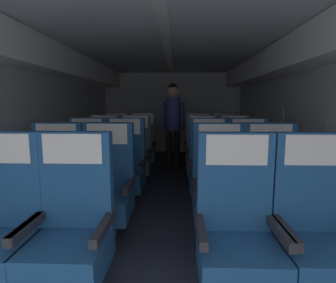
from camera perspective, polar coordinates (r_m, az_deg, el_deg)
The scene contains 22 objects.
ground at distance 3.81m, azimuth -0.26°, elevation -11.97°, with size 3.83×7.54×0.02m, color #2D3342.
fuselage_shell at distance 3.84m, azimuth -0.09°, elevation 12.23°, with size 3.71×7.19×2.14m.
seat_a_left_aisle at distance 1.96m, azimuth -20.02°, elevation -17.63°, with size 0.53×0.51×1.11m.
seat_a_right_aisle at distance 2.05m, azimuth 29.19°, elevation -17.07°, with size 0.53×0.51×1.11m.
seat_a_right_window at distance 1.87m, azimuth 14.48°, elevation -18.72°, with size 0.53×0.51×1.11m.
seat_b_left_window at distance 2.88m, azimuth -22.93°, elevation -9.42°, with size 0.53×0.51×1.11m.
seat_b_left_aisle at distance 2.72m, azimuth -13.01°, elevation -9.99°, with size 0.53×0.51×1.11m.
seat_b_right_aisle at distance 2.78m, azimuth 21.13°, elevation -9.93°, with size 0.53×0.51×1.11m.
seat_b_right_window at distance 2.65m, azimuth 10.84°, elevation -10.38°, with size 0.53×0.51×1.11m.
seat_c_left_window at distance 3.65m, azimuth -17.03°, elevation -5.44°, with size 0.53×0.51×1.11m.
seat_c_left_aisle at distance 3.51m, azimuth -9.26°, elevation -5.73°, with size 0.53×0.51×1.11m.
seat_c_right_aisle at distance 3.56m, azimuth 16.72°, elevation -5.77°, with size 0.53×0.51×1.11m.
seat_c_right_window at distance 3.48m, azimuth 8.71°, elevation -5.84°, with size 0.53×0.51×1.11m.
seat_d_left_window at distance 4.43m, azimuth -13.47°, elevation -2.93°, with size 0.53×0.51×1.11m.
seat_d_left_aisle at distance 4.32m, azimuth -7.04°, elevation -3.03°, with size 0.53×0.51×1.11m.
seat_d_right_aisle at distance 4.38m, azimuth 13.90°, elevation -3.08°, with size 0.53×0.51×1.11m.
seat_d_right_window at distance 4.28m, azimuth 7.34°, elevation -3.16°, with size 0.53×0.51×1.11m.
seat_e_left_window at distance 5.27m, azimuth -11.01°, elevation -1.10°, with size 0.53×0.51×1.11m.
seat_e_left_aisle at distance 5.16m, azimuth -5.55°, elevation -1.17°, with size 0.53×0.51×1.11m.
seat_e_right_aisle at distance 5.20m, azimuth 11.87°, elevation -1.25°, with size 0.53×0.51×1.11m.
seat_e_right_window at distance 5.13m, azimuth 6.54°, elevation -1.24°, with size 0.53×0.51×1.11m.
flight_attendant at distance 5.13m, azimuth 1.02°, elevation 5.25°, with size 0.43×0.28×1.67m.
Camera 1 is at (0.15, 0.00, 1.30)m, focal length 28.60 mm.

